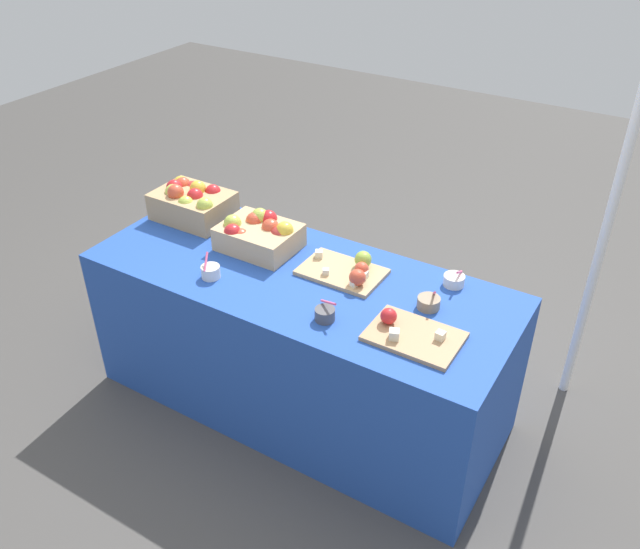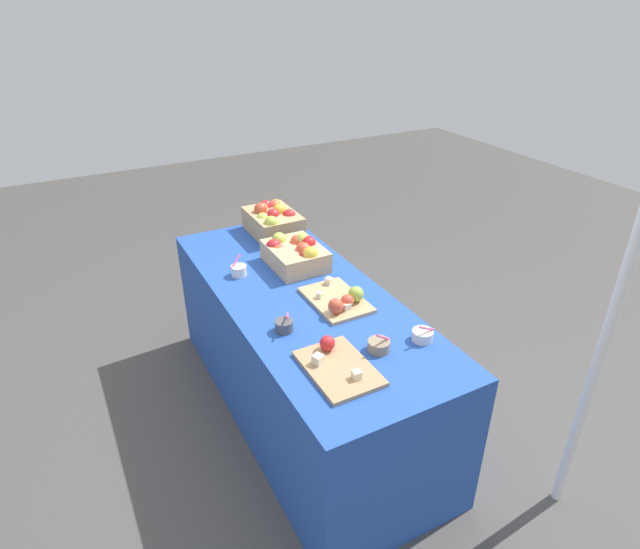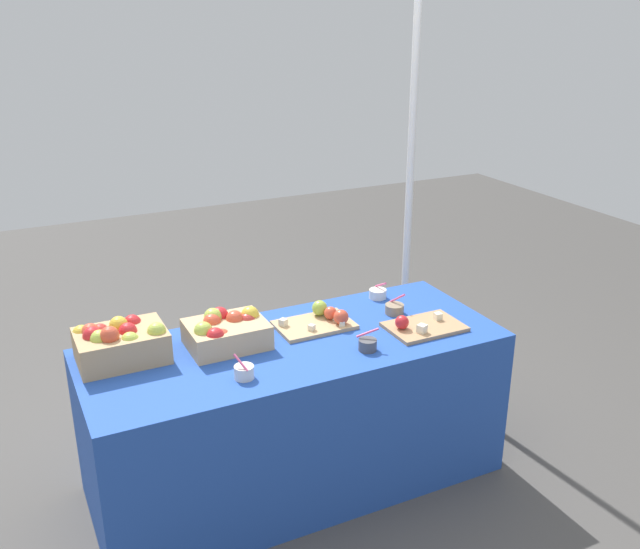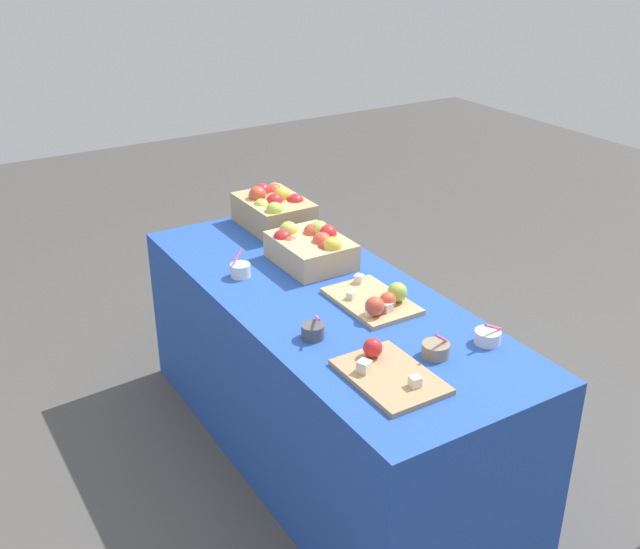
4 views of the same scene
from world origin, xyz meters
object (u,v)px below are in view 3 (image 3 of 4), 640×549
at_px(cutting_board_back, 320,320).
at_px(tent_pole, 409,195).
at_px(sample_bowl_far, 244,372).
at_px(sample_bowl_mid, 395,309).
at_px(sample_bowl_near, 368,344).
at_px(apple_crate_middle, 226,331).
at_px(cutting_board_front, 421,326).
at_px(apple_crate_left, 119,342).
at_px(sample_bowl_extra, 378,294).

height_order(cutting_board_back, tent_pole, tent_pole).
bearing_deg(tent_pole, sample_bowl_far, -145.32).
bearing_deg(sample_bowl_mid, sample_bowl_near, -137.84).
relative_size(apple_crate_middle, sample_bowl_mid, 3.15).
bearing_deg(cutting_board_front, cutting_board_back, 148.52).
height_order(sample_bowl_near, tent_pole, tent_pole).
bearing_deg(apple_crate_left, sample_bowl_mid, -4.22).
relative_size(sample_bowl_near, sample_bowl_far, 0.94).
bearing_deg(sample_bowl_near, tent_pole, 49.68).
bearing_deg(sample_bowl_far, sample_bowl_mid, 17.59).
distance_m(cutting_board_front, sample_bowl_far, 0.91).
bearing_deg(sample_bowl_mid, apple_crate_left, 175.78).
bearing_deg(apple_crate_middle, cutting_board_front, -15.37).
height_order(sample_bowl_mid, sample_bowl_far, sample_bowl_mid).
height_order(sample_bowl_far, sample_bowl_extra, sample_bowl_far).
distance_m(cutting_board_front, sample_bowl_near, 0.34).
height_order(apple_crate_middle, sample_bowl_far, apple_crate_middle).
height_order(cutting_board_back, sample_bowl_mid, sample_bowl_mid).
bearing_deg(apple_crate_middle, tent_pole, 25.63).
bearing_deg(apple_crate_middle, sample_bowl_extra, 11.23).
bearing_deg(sample_bowl_near, sample_bowl_mid, 42.16).
bearing_deg(sample_bowl_mid, sample_bowl_far, -162.41).
distance_m(apple_crate_middle, cutting_board_front, 0.91).
distance_m(cutting_board_back, sample_bowl_mid, 0.39).
height_order(cutting_board_front, cutting_board_back, cutting_board_back).
relative_size(sample_bowl_extra, tent_pole, 0.04).
height_order(cutting_board_front, sample_bowl_extra, sample_bowl_extra).
bearing_deg(sample_bowl_mid, tent_pole, 53.41).
xyz_separation_m(cutting_board_front, sample_bowl_mid, (-0.02, 0.21, 0.01)).
distance_m(cutting_board_front, sample_bowl_mid, 0.21).
relative_size(cutting_board_front, sample_bowl_mid, 3.18).
bearing_deg(sample_bowl_near, apple_crate_left, 158.97).
xyz_separation_m(cutting_board_back, sample_bowl_mid, (0.39, -0.04, -0.00)).
height_order(sample_bowl_near, sample_bowl_far, sample_bowl_far).
bearing_deg(apple_crate_left, tent_pole, 17.95).
bearing_deg(sample_bowl_extra, sample_bowl_mid, -97.19).
relative_size(sample_bowl_mid, sample_bowl_far, 1.02).
bearing_deg(apple_crate_left, sample_bowl_near, -21.03).
relative_size(sample_bowl_mid, sample_bowl_extra, 1.15).
relative_size(apple_crate_middle, sample_bowl_extra, 3.63).
bearing_deg(sample_bowl_extra, cutting_board_front, -91.17).
relative_size(cutting_board_back, tent_pole, 0.16).
distance_m(apple_crate_middle, cutting_board_back, 0.47).
bearing_deg(sample_bowl_near, apple_crate_middle, 149.79).
bearing_deg(cutting_board_front, sample_bowl_extra, 88.83).
bearing_deg(sample_bowl_extra, sample_bowl_near, -124.80).
relative_size(apple_crate_left, sample_bowl_mid, 3.37).
xyz_separation_m(apple_crate_left, apple_crate_middle, (0.45, -0.07, -0.01)).
xyz_separation_m(cutting_board_back, sample_bowl_near, (0.07, -0.32, -0.00)).
height_order(apple_crate_middle, sample_bowl_near, apple_crate_middle).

